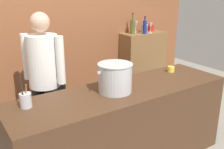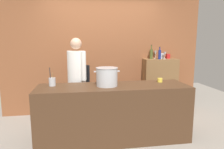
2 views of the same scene
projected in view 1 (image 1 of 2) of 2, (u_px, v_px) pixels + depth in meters
brick_back_panel at (64, 18)px, 3.62m from camera, size 4.40×0.10×3.00m
prep_counter at (123, 128)px, 2.85m from camera, size 2.41×0.70×0.90m
bar_cabinet at (142, 69)px, 4.40m from camera, size 0.76×0.32×1.21m
chef at (45, 75)px, 2.94m from camera, size 0.41×0.46×1.66m
stockpot_large at (115, 78)px, 2.61m from camera, size 0.41×0.35×0.29m
utensil_crock at (26, 100)px, 2.28m from camera, size 0.10×0.10×0.29m
butter_jar at (171, 69)px, 3.26m from camera, size 0.09×0.09×0.07m
wine_bottle_olive at (133, 26)px, 4.09m from camera, size 0.07×0.07×0.31m
wine_bottle_cobalt at (145, 27)px, 4.07m from camera, size 0.06×0.06×0.27m
wine_glass_short at (136, 25)px, 4.20m from camera, size 0.07×0.07×0.18m
wine_glass_tall at (150, 26)px, 4.14m from camera, size 0.07×0.07×0.16m
spice_tin_silver at (145, 28)px, 4.24m from camera, size 0.08×0.08×0.13m
spice_tin_red at (151, 28)px, 4.36m from camera, size 0.08×0.08×0.10m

